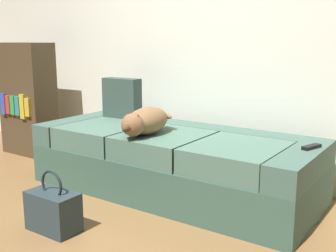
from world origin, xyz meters
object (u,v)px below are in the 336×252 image
at_px(throw_pillow, 122,98).
at_px(handbag, 53,211).
at_px(couch, 172,162).
at_px(bookshelf, 28,99).
at_px(tv_remote, 312,147).
at_px(dog_tan, 145,121).

distance_m(throw_pillow, handbag, 1.35).
xyz_separation_m(couch, bookshelf, (-1.80, 0.11, 0.32)).
xyz_separation_m(couch, handbag, (-0.22, -0.95, -0.11)).
xyz_separation_m(couch, throw_pillow, (-0.67, 0.22, 0.40)).
height_order(throw_pillow, bookshelf, bookshelf).
relative_size(tv_remote, bookshelf, 0.14).
bearing_deg(throw_pillow, tv_remote, -4.74).
bearing_deg(couch, tv_remote, 4.84).
bearing_deg(couch, dog_tan, -117.63).
bearing_deg(bookshelf, couch, -3.42).
bearing_deg(tv_remote, couch, -156.71).
relative_size(couch, bookshelf, 1.93).
bearing_deg(bookshelf, tv_remote, -0.49).
distance_m(tv_remote, throw_pillow, 1.67).
distance_m(dog_tan, tv_remote, 1.13).
bearing_deg(bookshelf, throw_pillow, 5.73).
relative_size(dog_tan, handbag, 1.49).
distance_m(tv_remote, handbag, 1.62).
relative_size(dog_tan, tv_remote, 3.75).
xyz_separation_m(couch, dog_tan, (-0.10, -0.19, 0.33)).
distance_m(dog_tan, handbag, 0.88).
height_order(handbag, bookshelf, bookshelf).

